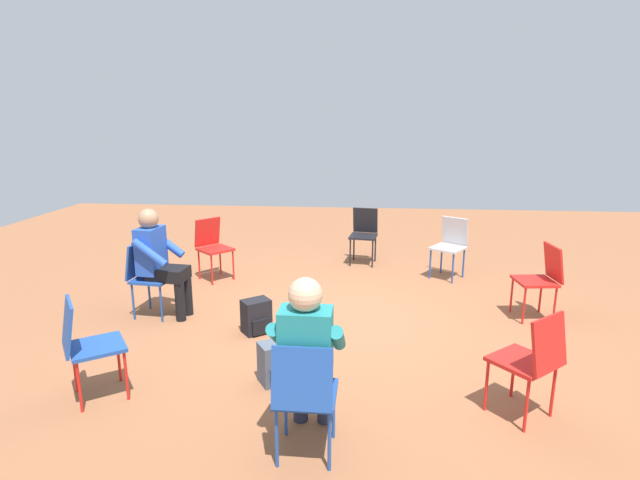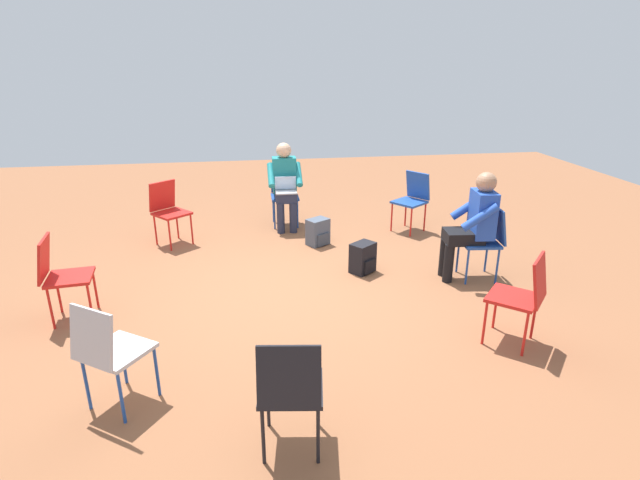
{
  "view_description": "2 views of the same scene",
  "coord_description": "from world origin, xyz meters",
  "px_view_note": "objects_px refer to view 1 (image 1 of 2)",
  "views": [
    {
      "loc": [
        5.14,
        0.23,
        2.21
      ],
      "look_at": [
        -0.39,
        -0.27,
        0.84
      ],
      "focal_mm": 28.0,
      "sensor_mm": 36.0,
      "label": 1
    },
    {
      "loc": [
        -4.96,
        0.43,
        2.42
      ],
      "look_at": [
        -0.23,
        -0.29,
        0.64
      ],
      "focal_mm": 28.0,
      "sensor_mm": 36.0,
      "label": 2
    }
  ],
  "objects_px": {
    "chair_southeast": "(86,342)",
    "chair_southwest": "(212,244)",
    "chair_east": "(305,392)",
    "chair_north": "(542,276)",
    "person_with_laptop": "(308,352)",
    "chair_northwest": "(450,243)",
    "person_in_blue": "(159,257)",
    "chair_south": "(147,273)",
    "chair_west": "(364,231)",
    "backpack_near_laptop_user": "(256,318)",
    "backpack_by_empty_chair": "(276,365)",
    "chair_northeast": "(532,358)"
  },
  "relations": [
    {
      "from": "chair_northwest",
      "to": "person_with_laptop",
      "type": "relative_size",
      "value": 0.69
    },
    {
      "from": "person_in_blue",
      "to": "backpack_near_laptop_user",
      "type": "relative_size",
      "value": 3.44
    },
    {
      "from": "chair_west",
      "to": "chair_southeast",
      "type": "distance_m",
      "value": 4.64
    },
    {
      "from": "chair_southeast",
      "to": "chair_southwest",
      "type": "bearing_deg",
      "value": 142.75
    },
    {
      "from": "chair_north",
      "to": "chair_southeast",
      "type": "bearing_deg",
      "value": 109.64
    },
    {
      "from": "chair_southeast",
      "to": "chair_southwest",
      "type": "relative_size",
      "value": 1.0
    },
    {
      "from": "chair_southeast",
      "to": "chair_southwest",
      "type": "height_order",
      "value": "same"
    },
    {
      "from": "chair_south",
      "to": "chair_southwest",
      "type": "distance_m",
      "value": 1.41
    },
    {
      "from": "chair_southeast",
      "to": "chair_east",
      "type": "relative_size",
      "value": 1.0
    },
    {
      "from": "chair_northwest",
      "to": "chair_south",
      "type": "bearing_deg",
      "value": 60.33
    },
    {
      "from": "chair_east",
      "to": "chair_northeast",
      "type": "bearing_deg",
      "value": 21.62
    },
    {
      "from": "chair_south",
      "to": "backpack_near_laptop_user",
      "type": "height_order",
      "value": "chair_south"
    },
    {
      "from": "chair_northwest",
      "to": "chair_north",
      "type": "bearing_deg",
      "value": 152.91
    },
    {
      "from": "chair_north",
      "to": "chair_east",
      "type": "distance_m",
      "value": 3.52
    },
    {
      "from": "chair_northeast",
      "to": "person_in_blue",
      "type": "bearing_deg",
      "value": 114.11
    },
    {
      "from": "chair_west",
      "to": "backpack_by_empty_chair",
      "type": "distance_m",
      "value": 3.8
    },
    {
      "from": "backpack_by_empty_chair",
      "to": "chair_west",
      "type": "bearing_deg",
      "value": 169.02
    },
    {
      "from": "chair_west",
      "to": "person_in_blue",
      "type": "height_order",
      "value": "person_in_blue"
    },
    {
      "from": "chair_north",
      "to": "chair_south",
      "type": "distance_m",
      "value": 4.42
    },
    {
      "from": "person_with_laptop",
      "to": "chair_north",
      "type": "bearing_deg",
      "value": 47.18
    },
    {
      "from": "person_with_laptop",
      "to": "backpack_by_empty_chair",
      "type": "relative_size",
      "value": 3.44
    },
    {
      "from": "chair_east",
      "to": "backpack_by_empty_chair",
      "type": "distance_m",
      "value": 1.09
    },
    {
      "from": "chair_south",
      "to": "person_in_blue",
      "type": "distance_m",
      "value": 0.26
    },
    {
      "from": "chair_southwest",
      "to": "person_with_laptop",
      "type": "bearing_deg",
      "value": 68.5
    },
    {
      "from": "backpack_near_laptop_user",
      "to": "backpack_by_empty_chair",
      "type": "relative_size",
      "value": 1.0
    },
    {
      "from": "person_in_blue",
      "to": "chair_east",
      "type": "bearing_deg",
      "value": 45.85
    },
    {
      "from": "chair_north",
      "to": "person_with_laptop",
      "type": "relative_size",
      "value": 0.69
    },
    {
      "from": "person_in_blue",
      "to": "backpack_by_empty_chair",
      "type": "relative_size",
      "value": 3.44
    },
    {
      "from": "chair_southeast",
      "to": "chair_northwest",
      "type": "bearing_deg",
      "value": 99.82
    },
    {
      "from": "chair_south",
      "to": "chair_southwest",
      "type": "height_order",
      "value": "same"
    },
    {
      "from": "chair_north",
      "to": "backpack_near_laptop_user",
      "type": "bearing_deg",
      "value": 95.59
    },
    {
      "from": "chair_northeast",
      "to": "chair_northwest",
      "type": "bearing_deg",
      "value": 50.39
    },
    {
      "from": "chair_north",
      "to": "chair_west",
      "type": "bearing_deg",
      "value": 37.19
    },
    {
      "from": "chair_east",
      "to": "person_with_laptop",
      "type": "height_order",
      "value": "person_with_laptop"
    },
    {
      "from": "backpack_near_laptop_user",
      "to": "chair_north",
      "type": "bearing_deg",
      "value": 102.3
    },
    {
      "from": "chair_west",
      "to": "person_with_laptop",
      "type": "xyz_separation_m",
      "value": [
        4.51,
        -0.36,
        0.2
      ]
    },
    {
      "from": "backpack_by_empty_chair",
      "to": "chair_southwest",
      "type": "bearing_deg",
      "value": -153.19
    },
    {
      "from": "chair_south",
      "to": "backpack_near_laptop_user",
      "type": "relative_size",
      "value": 2.36
    },
    {
      "from": "chair_west",
      "to": "chair_southwest",
      "type": "height_order",
      "value": "same"
    },
    {
      "from": "chair_southeast",
      "to": "chair_north",
      "type": "xyz_separation_m",
      "value": [
        -2.05,
        4.14,
        0.0
      ]
    },
    {
      "from": "chair_west",
      "to": "chair_southeast",
      "type": "relative_size",
      "value": 1.0
    },
    {
      "from": "chair_northwest",
      "to": "person_in_blue",
      "type": "height_order",
      "value": "person_in_blue"
    },
    {
      "from": "chair_southwest",
      "to": "chair_west",
      "type": "bearing_deg",
      "value": 157.42
    },
    {
      "from": "chair_southeast",
      "to": "backpack_by_empty_chair",
      "type": "bearing_deg",
      "value": 69.14
    },
    {
      "from": "chair_northwest",
      "to": "chair_east",
      "type": "bearing_deg",
      "value": 103.69
    },
    {
      "from": "backpack_near_laptop_user",
      "to": "chair_west",
      "type": "bearing_deg",
      "value": 157.89
    },
    {
      "from": "chair_southwest",
      "to": "person_with_laptop",
      "type": "xyz_separation_m",
      "value": [
        3.53,
        1.74,
        0.2
      ]
    },
    {
      "from": "chair_east",
      "to": "chair_southeast",
      "type": "bearing_deg",
      "value": 162.96
    },
    {
      "from": "chair_southwest",
      "to": "chair_northeast",
      "type": "bearing_deg",
      "value": 89.57
    },
    {
      "from": "chair_northwest",
      "to": "chair_northeast",
      "type": "height_order",
      "value": "same"
    }
  ]
}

